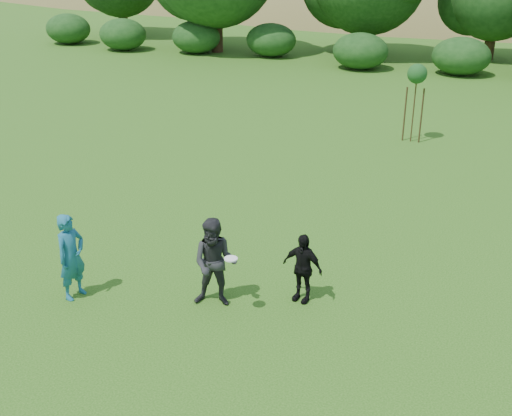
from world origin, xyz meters
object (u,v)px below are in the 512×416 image
(player_grey, at_px, (215,263))
(player_black, at_px, (302,268))
(player_teal, at_px, (71,257))
(sapling, at_px, (417,76))

(player_grey, bearing_deg, player_black, 12.96)
(player_teal, relative_size, player_black, 1.24)
(player_grey, relative_size, player_black, 1.26)
(player_teal, bearing_deg, player_black, -59.89)
(player_teal, xyz_separation_m, player_grey, (2.90, 0.91, 0.02))
(player_teal, relative_size, sapling, 0.67)
(player_black, height_order, sapling, sapling)
(player_teal, relative_size, player_grey, 0.98)
(player_teal, xyz_separation_m, sapling, (4.51, 13.73, 1.47))
(player_grey, height_order, player_black, player_grey)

